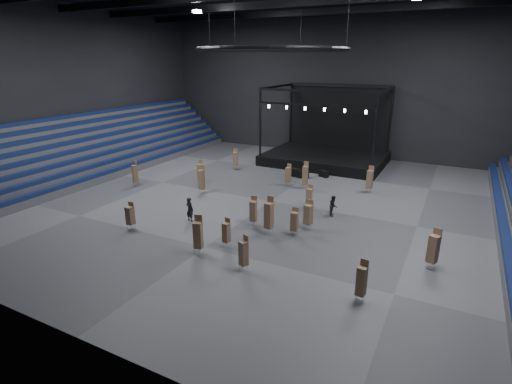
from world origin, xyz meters
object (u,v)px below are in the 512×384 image
at_px(flight_case_mid, 304,174).
at_px(crew_member, 333,206).
at_px(chair_stack_2, 198,234).
at_px(chair_stack_4, 226,232).
at_px(chair_stack_10, 235,159).
at_px(chair_stack_14, 370,179).
at_px(stage, 327,151).
at_px(chair_stack_13, 202,179).
at_px(flight_case_left, 295,172).
at_px(chair_stack_7, 269,215).
at_px(chair_stack_15, 135,174).
at_px(chair_stack_17, 308,214).
at_px(man_center, 190,209).
at_px(chair_stack_9, 305,175).
at_px(chair_stack_0, 294,221).
at_px(chair_stack_16, 253,210).
at_px(chair_stack_1, 244,253).
at_px(chair_stack_3, 362,280).
at_px(chair_stack_11, 434,248).
at_px(chair_stack_8, 309,196).
at_px(flight_case_right, 324,174).
at_px(chair_stack_5, 200,172).
at_px(chair_stack_12, 130,215).
at_px(chair_stack_6, 288,174).

bearing_deg(flight_case_mid, crew_member, -56.28).
relative_size(chair_stack_2, chair_stack_4, 1.29).
height_order(chair_stack_10, chair_stack_14, chair_stack_14).
relative_size(stage, chair_stack_13, 5.12).
xyz_separation_m(flight_case_left, chair_stack_7, (3.97, -14.88, 1.04)).
bearing_deg(chair_stack_15, chair_stack_7, 10.40).
bearing_deg(chair_stack_17, chair_stack_14, 91.78).
xyz_separation_m(stage, man_center, (-3.71, -23.37, -0.46)).
height_order(chair_stack_7, chair_stack_9, chair_stack_7).
distance_m(chair_stack_9, chair_stack_10, 10.20).
height_order(flight_case_left, flight_case_mid, flight_case_left).
xyz_separation_m(flight_case_left, chair_stack_10, (-7.26, -0.45, 0.83)).
bearing_deg(chair_stack_0, chair_stack_16, 171.55).
distance_m(chair_stack_1, crew_member, 11.47).
relative_size(chair_stack_3, chair_stack_4, 1.16).
bearing_deg(chair_stack_11, chair_stack_8, 171.73).
distance_m(flight_case_right, chair_stack_10, 10.32).
bearing_deg(flight_case_right, chair_stack_13, -129.14).
height_order(flight_case_left, chair_stack_2, chair_stack_2).
height_order(chair_stack_2, chair_stack_11, chair_stack_2).
xyz_separation_m(flight_case_left, chair_stack_1, (4.95, -20.45, 0.76)).
xyz_separation_m(flight_case_mid, chair_stack_10, (-8.30, -0.34, 0.87)).
distance_m(chair_stack_2, chair_stack_5, 15.56).
distance_m(flight_case_right, chair_stack_8, 10.18).
bearing_deg(flight_case_mid, chair_stack_17, -67.70).
bearing_deg(chair_stack_4, chair_stack_2, -116.21).
relative_size(chair_stack_1, chair_stack_14, 0.88).
xyz_separation_m(chair_stack_5, chair_stack_12, (1.97, -11.88, -0.14)).
distance_m(chair_stack_1, chair_stack_5, 18.34).
xyz_separation_m(flight_case_right, chair_stack_3, (9.16, -21.68, 0.90)).
xyz_separation_m(chair_stack_2, chair_stack_6, (-0.60, 16.47, -0.21)).
height_order(chair_stack_7, chair_stack_16, chair_stack_7).
height_order(chair_stack_4, chair_stack_11, chair_stack_11).
height_order(chair_stack_7, chair_stack_17, chair_stack_7).
distance_m(flight_case_mid, chair_stack_3, 23.14).
distance_m(chair_stack_0, chair_stack_4, 5.15).
distance_m(flight_case_right, chair_stack_4, 19.43).
bearing_deg(chair_stack_12, chair_stack_11, 11.22).
height_order(chair_stack_5, chair_stack_7, chair_stack_7).
height_order(chair_stack_2, chair_stack_16, chair_stack_2).
xyz_separation_m(flight_case_left, chair_stack_9, (2.47, -3.49, 0.95)).
xyz_separation_m(chair_stack_7, chair_stack_12, (-9.60, -4.08, -0.33)).
relative_size(flight_case_mid, chair_stack_5, 0.46).
distance_m(chair_stack_13, chair_stack_14, 16.06).
height_order(flight_case_left, chair_stack_14, chair_stack_14).
distance_m(chair_stack_5, chair_stack_7, 13.95).
bearing_deg(chair_stack_7, chair_stack_17, 45.71).
bearing_deg(stage, flight_case_left, -97.89).
height_order(flight_case_right, chair_stack_3, chair_stack_3).
xyz_separation_m(chair_stack_1, chair_stack_7, (-0.98, 5.57, 0.28)).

